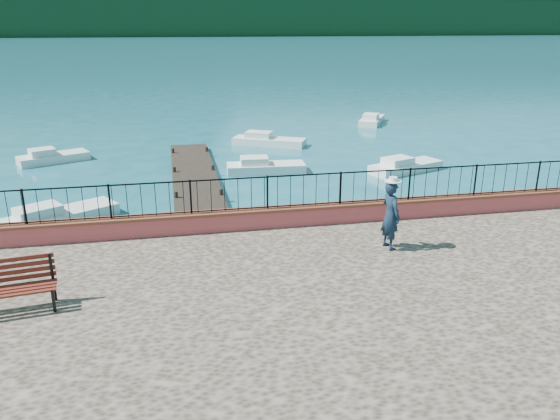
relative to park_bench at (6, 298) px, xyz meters
name	(u,v)px	position (x,y,z in m)	size (l,w,h in m)	color
ground	(307,326)	(6.50, 0.16, -1.53)	(2000.00, 2000.00, 0.00)	#19596B
parapet	(278,217)	(6.50, 3.86, -0.04)	(28.00, 0.46, 0.58)	#C24B46
railing	(278,192)	(6.50, 3.86, 0.73)	(27.00, 0.05, 0.95)	black
dock	(196,186)	(4.50, 12.16, -1.38)	(2.00, 16.00, 0.30)	#2D231C
far_forest	(169,18)	(6.50, 300.16, 7.47)	(900.00, 60.00, 18.00)	black
companion_hill	(380,29)	(226.50, 560.16, -1.53)	(448.00, 384.00, 180.00)	#142D23
park_bench	(6,298)	(0.00, 0.00, 0.00)	(2.06, 0.91, 1.11)	black
person	(391,215)	(9.09, 1.66, 0.60)	(0.67, 0.44, 1.85)	#102132
hat	(393,179)	(9.09, 1.66, 1.58)	(0.44, 0.44, 0.12)	white
boat_0	(57,212)	(-0.68, 8.89, -1.13)	(4.25, 1.30, 0.80)	silver
boat_1	(266,164)	(7.99, 14.37, -1.13)	(3.76, 1.30, 0.80)	white
boat_2	(406,163)	(14.73, 13.16, -1.13)	(3.82, 1.30, 0.80)	white
boat_3	(53,155)	(-2.54, 18.58, -1.13)	(3.44, 1.30, 0.80)	silver
boat_4	(269,138)	(9.25, 20.43, -1.13)	(4.28, 1.30, 0.80)	white
boat_5	(372,118)	(17.82, 26.17, -1.13)	(3.73, 1.30, 0.80)	white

